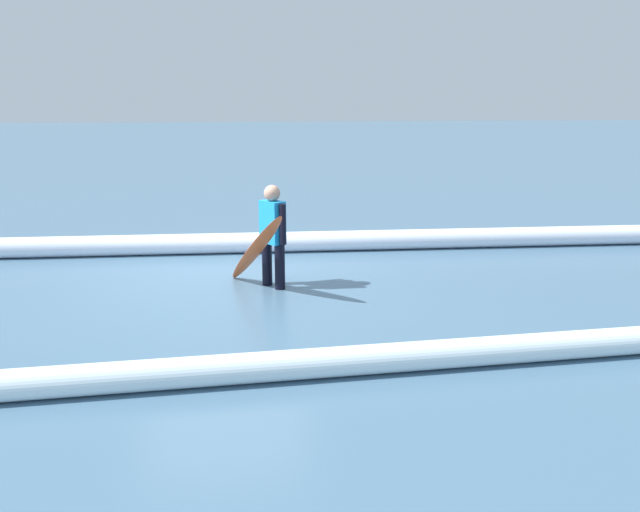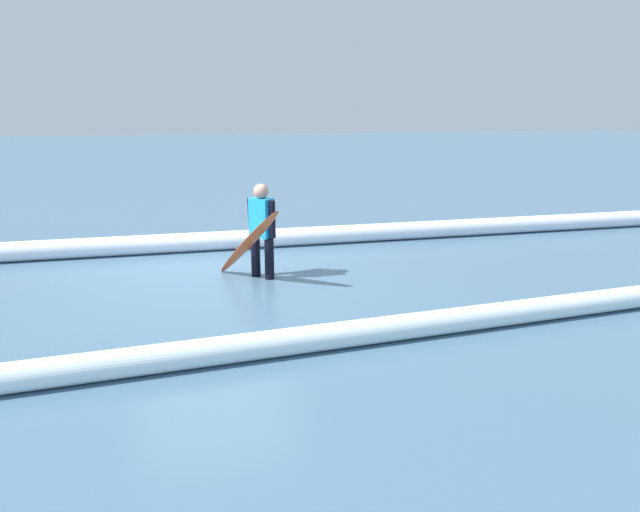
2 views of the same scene
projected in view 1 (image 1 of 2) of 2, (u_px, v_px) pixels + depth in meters
ground_plane at (220, 283)px, 8.82m from camera, size 129.32×129.32×0.00m
surfer at (273, 231)px, 8.45m from camera, size 0.36×0.49×1.41m
surfboard at (255, 250)px, 8.30m from camera, size 0.84×1.50×1.18m
wave_crest_foreground at (236, 243)px, 10.50m from camera, size 21.69×1.01×0.34m
wave_crest_midground at (122, 377)px, 5.50m from camera, size 17.03×1.06×0.28m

